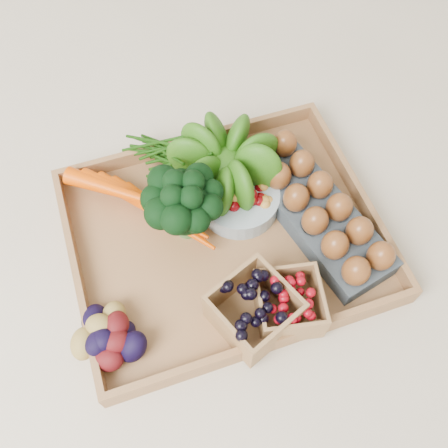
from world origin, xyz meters
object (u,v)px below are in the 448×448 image
object	(u,v)px
broccoli	(186,214)
egg_carton	(315,213)
cherry_bowl	(239,200)
tray	(224,238)

from	to	relation	value
broccoli	egg_carton	world-z (taller)	broccoli
egg_carton	cherry_bowl	bearing A→B (deg)	137.19
cherry_bowl	egg_carton	xyz separation A→B (m)	(0.12, -0.07, -0.00)
broccoli	cherry_bowl	world-z (taller)	broccoli
tray	cherry_bowl	size ratio (longest dim) A/B	3.63
egg_carton	tray	bearing A→B (deg)	161.57
broccoli	cherry_bowl	bearing A→B (deg)	9.50
cherry_bowl	tray	bearing A→B (deg)	-131.92
tray	egg_carton	bearing A→B (deg)	-5.75
cherry_bowl	egg_carton	world-z (taller)	same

